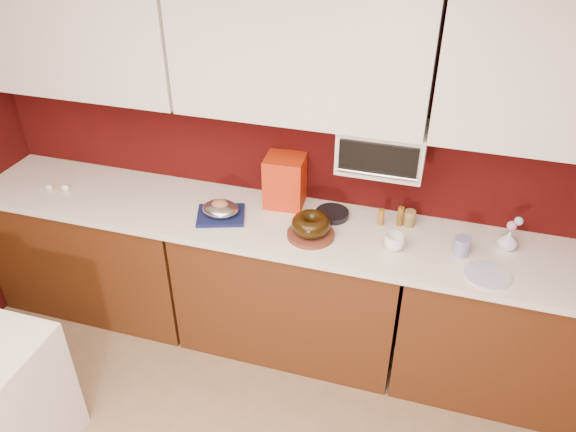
# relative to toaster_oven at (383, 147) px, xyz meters

# --- Properties ---
(wall_back) EXTENTS (4.00, 0.02, 2.50)m
(wall_back) POSITION_rel_toaster_oven_xyz_m (-0.45, 0.15, -0.12)
(wall_back) COLOR #390907
(wall_back) RESTS_ON floor
(base_cabinet_left) EXTENTS (1.31, 0.58, 0.86)m
(base_cabinet_left) POSITION_rel_toaster_oven_xyz_m (-1.78, -0.17, -0.95)
(base_cabinet_left) COLOR #4E270F
(base_cabinet_left) RESTS_ON floor
(base_cabinet_center) EXTENTS (1.31, 0.58, 0.86)m
(base_cabinet_center) POSITION_rel_toaster_oven_xyz_m (-0.45, -0.17, -0.95)
(base_cabinet_center) COLOR #4E270F
(base_cabinet_center) RESTS_ON floor
(base_cabinet_right) EXTENTS (1.31, 0.58, 0.86)m
(base_cabinet_right) POSITION_rel_toaster_oven_xyz_m (0.88, -0.17, -0.95)
(base_cabinet_right) COLOR #4E270F
(base_cabinet_right) RESTS_ON floor
(countertop) EXTENTS (4.00, 0.62, 0.04)m
(countertop) POSITION_rel_toaster_oven_xyz_m (-0.45, -0.17, -0.49)
(countertop) COLOR white
(countertop) RESTS_ON base_cabinet_center
(upper_cabinet_left) EXTENTS (1.31, 0.33, 0.70)m
(upper_cabinet_left) POSITION_rel_toaster_oven_xyz_m (-1.78, -0.02, 0.48)
(upper_cabinet_left) COLOR white
(upper_cabinet_left) RESTS_ON wall_back
(upper_cabinet_center) EXTENTS (1.31, 0.33, 0.70)m
(upper_cabinet_center) POSITION_rel_toaster_oven_xyz_m (-0.45, -0.02, 0.48)
(upper_cabinet_center) COLOR white
(upper_cabinet_center) RESTS_ON wall_back
(toaster_oven) EXTENTS (0.45, 0.30, 0.25)m
(toaster_oven) POSITION_rel_toaster_oven_xyz_m (0.00, 0.00, 0.00)
(toaster_oven) COLOR white
(toaster_oven) RESTS_ON upper_cabinet_center
(toaster_oven_door) EXTENTS (0.40, 0.02, 0.18)m
(toaster_oven_door) POSITION_rel_toaster_oven_xyz_m (0.00, -0.16, 0.00)
(toaster_oven_door) COLOR black
(toaster_oven_door) RESTS_ON toaster_oven
(toaster_oven_handle) EXTENTS (0.42, 0.02, 0.02)m
(toaster_oven_handle) POSITION_rel_toaster_oven_xyz_m (0.00, -0.18, -0.07)
(toaster_oven_handle) COLOR silver
(toaster_oven_handle) RESTS_ON toaster_oven
(cake_base) EXTENTS (0.31, 0.31, 0.02)m
(cake_base) POSITION_rel_toaster_oven_xyz_m (-0.32, -0.25, -0.46)
(cake_base) COLOR brown
(cake_base) RESTS_ON countertop
(bundt_cake) EXTENTS (0.22, 0.22, 0.09)m
(bundt_cake) POSITION_rel_toaster_oven_xyz_m (-0.32, -0.25, -0.39)
(bundt_cake) COLOR black
(bundt_cake) RESTS_ON cake_base
(navy_towel) EXTENTS (0.33, 0.30, 0.02)m
(navy_towel) POSITION_rel_toaster_oven_xyz_m (-0.87, -0.21, -0.46)
(navy_towel) COLOR #121844
(navy_towel) RESTS_ON countertop
(foil_ham_nest) EXTENTS (0.26, 0.24, 0.08)m
(foil_ham_nest) POSITION_rel_toaster_oven_xyz_m (-0.87, -0.21, -0.42)
(foil_ham_nest) COLOR silver
(foil_ham_nest) RESTS_ON navy_towel
(roasted_ham) EXTENTS (0.11, 0.10, 0.07)m
(roasted_ham) POSITION_rel_toaster_oven_xyz_m (-0.87, -0.21, -0.40)
(roasted_ham) COLOR #A16649
(roasted_ham) RESTS_ON foil_ham_nest
(pandoro_box) EXTENTS (0.24, 0.22, 0.31)m
(pandoro_box) POSITION_rel_toaster_oven_xyz_m (-0.55, 0.04, -0.32)
(pandoro_box) COLOR #A9100B
(pandoro_box) RESTS_ON countertop
(dark_pan) EXTENTS (0.25, 0.25, 0.03)m
(dark_pan) POSITION_rel_toaster_oven_xyz_m (-0.25, -0.02, -0.46)
(dark_pan) COLOR black
(dark_pan) RESTS_ON countertop
(coffee_mug) EXTENTS (0.13, 0.13, 0.11)m
(coffee_mug) POSITION_rel_toaster_oven_xyz_m (0.14, -0.23, -0.42)
(coffee_mug) COLOR white
(coffee_mug) RESTS_ON countertop
(blue_jar) EXTENTS (0.10, 0.10, 0.10)m
(blue_jar) POSITION_rel_toaster_oven_xyz_m (0.48, -0.18, -0.42)
(blue_jar) COLOR navy
(blue_jar) RESTS_ON countertop
(flower_vase) EXTENTS (0.09, 0.09, 0.13)m
(flower_vase) POSITION_rel_toaster_oven_xyz_m (0.71, -0.06, -0.41)
(flower_vase) COLOR silver
(flower_vase) RESTS_ON countertop
(flower_pink) EXTENTS (0.05, 0.05, 0.05)m
(flower_pink) POSITION_rel_toaster_oven_xyz_m (0.71, -0.06, -0.33)
(flower_pink) COLOR pink
(flower_pink) RESTS_ON flower_vase
(flower_blue) EXTENTS (0.05, 0.05, 0.05)m
(flower_blue) POSITION_rel_toaster_oven_xyz_m (0.74, -0.04, -0.30)
(flower_blue) COLOR #9AC8F6
(flower_blue) RESTS_ON flower_vase
(china_plate) EXTENTS (0.30, 0.30, 0.01)m
(china_plate) POSITION_rel_toaster_oven_xyz_m (0.62, -0.33, -0.47)
(china_plate) COLOR silver
(china_plate) RESTS_ON countertop
(amber_bottle) EXTENTS (0.03, 0.03, 0.10)m
(amber_bottle) POSITION_rel_toaster_oven_xyz_m (0.03, -0.02, -0.42)
(amber_bottle) COLOR #995E1B
(amber_bottle) RESTS_ON countertop
(paper_cup) EXTENTS (0.08, 0.08, 0.10)m
(paper_cup) POSITION_rel_toaster_oven_xyz_m (0.19, 0.01, -0.43)
(paper_cup) COLOR olive
(paper_cup) RESTS_ON countertop
(egg_left) EXTENTS (0.06, 0.05, 0.04)m
(egg_left) POSITION_rel_toaster_oven_xyz_m (-1.91, -0.21, -0.45)
(egg_left) COLOR white
(egg_left) RESTS_ON countertop
(egg_right) EXTENTS (0.05, 0.05, 0.04)m
(egg_right) POSITION_rel_toaster_oven_xyz_m (-2.01, -0.23, -0.46)
(egg_right) COLOR white
(egg_right) RESTS_ON countertop
(amber_bottle_tall) EXTENTS (0.04, 0.04, 0.12)m
(amber_bottle_tall) POSITION_rel_toaster_oven_xyz_m (0.14, 0.00, -0.42)
(amber_bottle_tall) COLOR brown
(amber_bottle_tall) RESTS_ON countertop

